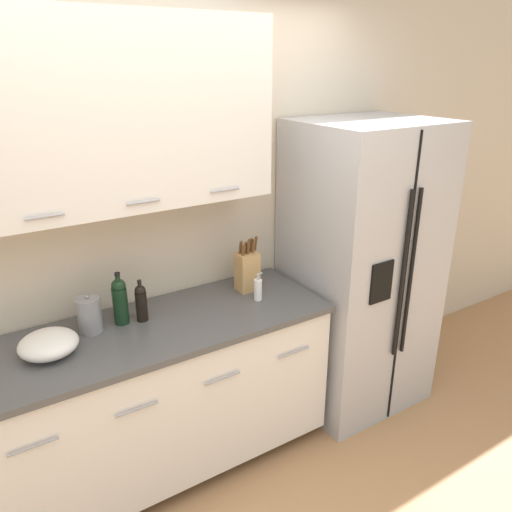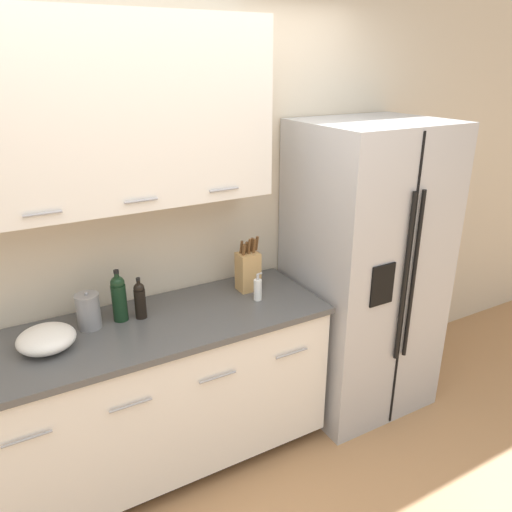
{
  "view_description": "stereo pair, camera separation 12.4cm",
  "coord_description": "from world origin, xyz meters",
  "px_view_note": "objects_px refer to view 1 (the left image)",
  "views": [
    {
      "loc": [
        -0.93,
        -1.13,
        2.18
      ],
      "look_at": [
        0.44,
        1.05,
        1.17
      ],
      "focal_mm": 35.0,
      "sensor_mm": 36.0,
      "label": 1
    },
    {
      "loc": [
        -0.83,
        -1.19,
        2.18
      ],
      "look_at": [
        0.44,
        1.05,
        1.17
      ],
      "focal_mm": 35.0,
      "sensor_mm": 36.0,
      "label": 2
    }
  ],
  "objects_px": {
    "knife_block": "(247,270)",
    "oil_bottle": "(141,302)",
    "soap_dispenser": "(258,289)",
    "mixing_bowl": "(48,344)",
    "wine_bottle": "(120,300)",
    "steel_canister": "(89,315)",
    "refrigerator": "(360,269)"
  },
  "relations": [
    {
      "from": "wine_bottle",
      "to": "refrigerator",
      "type": "bearing_deg",
      "value": -5.99
    },
    {
      "from": "refrigerator",
      "to": "soap_dispenser",
      "type": "relative_size",
      "value": 11.56
    },
    {
      "from": "mixing_bowl",
      "to": "steel_canister",
      "type": "bearing_deg",
      "value": 25.96
    },
    {
      "from": "soap_dispenser",
      "to": "oil_bottle",
      "type": "bearing_deg",
      "value": 169.33
    },
    {
      "from": "refrigerator",
      "to": "mixing_bowl",
      "type": "relative_size",
      "value": 6.97
    },
    {
      "from": "wine_bottle",
      "to": "soap_dispenser",
      "type": "distance_m",
      "value": 0.75
    },
    {
      "from": "mixing_bowl",
      "to": "knife_block",
      "type": "bearing_deg",
      "value": 5.37
    },
    {
      "from": "wine_bottle",
      "to": "soap_dispenser",
      "type": "bearing_deg",
      "value": -11.45
    },
    {
      "from": "refrigerator",
      "to": "knife_block",
      "type": "bearing_deg",
      "value": 168.35
    },
    {
      "from": "refrigerator",
      "to": "steel_canister",
      "type": "xyz_separation_m",
      "value": [
        -1.66,
        0.16,
        0.08
      ]
    },
    {
      "from": "soap_dispenser",
      "to": "steel_canister",
      "type": "relative_size",
      "value": 0.81
    },
    {
      "from": "knife_block",
      "to": "oil_bottle",
      "type": "distance_m",
      "value": 0.66
    },
    {
      "from": "oil_bottle",
      "to": "steel_canister",
      "type": "relative_size",
      "value": 1.15
    },
    {
      "from": "refrigerator",
      "to": "mixing_bowl",
      "type": "height_order",
      "value": "refrigerator"
    },
    {
      "from": "wine_bottle",
      "to": "oil_bottle",
      "type": "distance_m",
      "value": 0.11
    },
    {
      "from": "oil_bottle",
      "to": "mixing_bowl",
      "type": "distance_m",
      "value": 0.49
    },
    {
      "from": "steel_canister",
      "to": "soap_dispenser",
      "type": "bearing_deg",
      "value": -9.3
    },
    {
      "from": "knife_block",
      "to": "mixing_bowl",
      "type": "distance_m",
      "value": 1.14
    },
    {
      "from": "wine_bottle",
      "to": "oil_bottle",
      "type": "height_order",
      "value": "wine_bottle"
    },
    {
      "from": "knife_block",
      "to": "wine_bottle",
      "type": "relative_size",
      "value": 1.15
    },
    {
      "from": "wine_bottle",
      "to": "oil_bottle",
      "type": "xyz_separation_m",
      "value": [
        0.1,
        -0.03,
        -0.03
      ]
    },
    {
      "from": "wine_bottle",
      "to": "steel_canister",
      "type": "xyz_separation_m",
      "value": [
        -0.16,
        -0.0,
        -0.04
      ]
    },
    {
      "from": "mixing_bowl",
      "to": "wine_bottle",
      "type": "bearing_deg",
      "value": 16.14
    },
    {
      "from": "knife_block",
      "to": "steel_canister",
      "type": "distance_m",
      "value": 0.91
    },
    {
      "from": "knife_block",
      "to": "steel_canister",
      "type": "bearing_deg",
      "value": 179.98
    },
    {
      "from": "refrigerator",
      "to": "steel_canister",
      "type": "distance_m",
      "value": 1.67
    },
    {
      "from": "wine_bottle",
      "to": "oil_bottle",
      "type": "bearing_deg",
      "value": -16.33
    },
    {
      "from": "oil_bottle",
      "to": "wine_bottle",
      "type": "bearing_deg",
      "value": 163.67
    },
    {
      "from": "refrigerator",
      "to": "oil_bottle",
      "type": "bearing_deg",
      "value": 174.77
    },
    {
      "from": "soap_dispenser",
      "to": "mixing_bowl",
      "type": "height_order",
      "value": "soap_dispenser"
    },
    {
      "from": "refrigerator",
      "to": "soap_dispenser",
      "type": "height_order",
      "value": "refrigerator"
    },
    {
      "from": "refrigerator",
      "to": "knife_block",
      "type": "height_order",
      "value": "refrigerator"
    }
  ]
}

